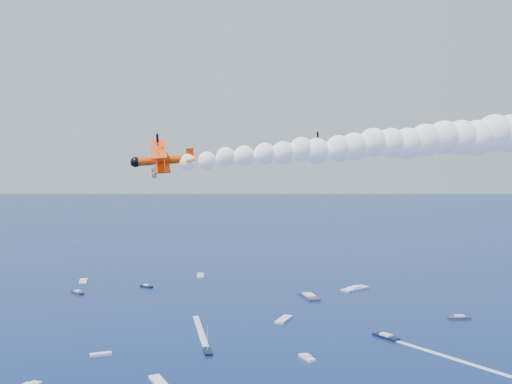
{
  "coord_description": "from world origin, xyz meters",
  "views": [
    {
      "loc": [
        0.55,
        -79.88,
        55.65
      ],
      "look_at": [
        -6.66,
        14.85,
        50.67
      ],
      "focal_mm": 41.81,
      "sensor_mm": 36.0,
      "label": 1
    }
  ],
  "objects": [
    {
      "name": "smoke_trail_trail",
      "position": [
        16.87,
        6.32,
        58.5
      ],
      "size": [
        73.2,
        38.47,
        12.27
      ],
      "primitive_type": null,
      "rotation": [
        0.0,
        0.0,
        3.38
      ],
      "color": "white"
    },
    {
      "name": "boat_wakes",
      "position": [
        29.78,
        84.09,
        0.03
      ],
      "size": [
        120.94,
        95.33,
        0.04
      ],
      "color": "white",
      "rests_on": "ground"
    },
    {
      "name": "biplane_trail",
      "position": [
        -17.59,
        -2.19,
        55.75
      ],
      "size": [
        10.51,
        12.4,
        8.66
      ],
      "primitive_type": null,
      "rotation": [
        -0.28,
        0.07,
        3.38
      ],
      "color": "#FF4405"
    },
    {
      "name": "biplane_lead",
      "position": [
        4.27,
        31.9,
        57.59
      ],
      "size": [
        10.28,
        11.69,
        7.72
      ],
      "primitive_type": null,
      "rotation": [
        -0.17,
        0.07,
        3.34
      ],
      "color": "#FF5A05"
    },
    {
      "name": "smoke_trail_lead",
      "position": [
        39.04,
        39.06,
        60.34
      ],
      "size": [
        73.0,
        33.69,
        12.27
      ],
      "primitive_type": null,
      "rotation": [
        0.0,
        0.0,
        3.34
      ],
      "color": "white"
    },
    {
      "name": "spectator_boats",
      "position": [
        -6.47,
        113.94,
        0.35
      ],
      "size": [
        219.15,
        182.35,
        0.7
      ],
      "color": "black",
      "rests_on": "ground"
    }
  ]
}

